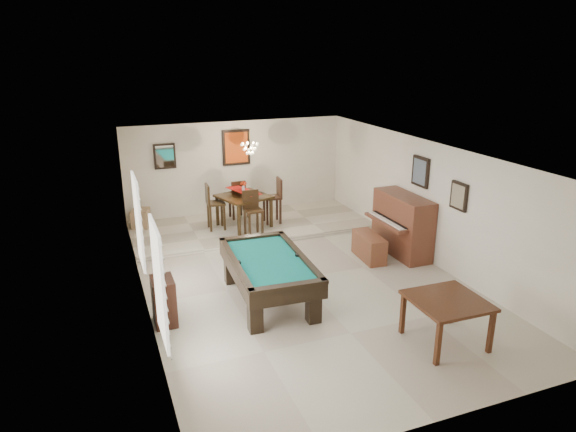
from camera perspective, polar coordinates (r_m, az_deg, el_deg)
ground_plane at (r=10.48m, az=1.19°, el=-7.00°), size 6.00×9.00×0.02m
wall_back at (r=14.11m, az=-5.74°, el=5.22°), size 6.00×0.04×2.60m
wall_front at (r=6.42m, az=17.01°, el=-12.14°), size 6.00×0.04×2.60m
wall_left at (r=9.34m, az=-16.07°, el=-2.29°), size 0.04×9.00×2.60m
wall_right at (r=11.43m, az=15.30°, el=1.53°), size 0.04×9.00×2.60m
ceiling at (r=9.66m, az=1.29°, el=7.14°), size 6.00×9.00×0.04m
dining_step at (r=13.30m, az=-4.12°, el=-1.12°), size 6.00×2.50×0.12m
window_left_front at (r=7.27m, az=-14.13°, el=-7.25°), size 0.06×1.00×1.70m
window_left_rear at (r=9.87m, az=-16.30°, el=-0.57°), size 0.06×1.00×1.70m
pool_table at (r=9.46m, az=-2.15°, el=-7.14°), size 1.45×2.52×0.82m
square_table at (r=8.57m, az=17.10°, el=-11.09°), size 1.11×1.11×0.76m
upright_piano at (r=11.68m, az=11.93°, el=-1.03°), size 0.92×1.64×1.36m
piano_bench at (r=11.45m, az=8.99°, el=-3.39°), size 0.47×1.03×0.56m
apothecary_chest at (r=8.97m, az=-13.63°, el=-9.18°), size 0.36×0.54×0.81m
dining_table at (r=12.99m, az=-4.91°, el=0.83°), size 1.42×1.42×0.93m
flower_vase at (r=12.83m, az=-4.98°, el=3.35°), size 0.16×0.16×0.26m
dining_chair_south at (r=12.30m, az=-3.87°, el=0.24°), size 0.43×0.43×1.09m
dining_chair_north at (r=13.64m, az=-5.70°, el=1.90°), size 0.40×0.40×1.04m
dining_chair_west at (r=12.83m, az=-8.02°, el=1.03°), size 0.45×0.45×1.16m
dining_chair_east at (r=13.19m, az=-1.78°, el=1.70°), size 0.47×0.47×1.17m
corner_bench at (r=13.50m, az=-16.04°, el=-0.22°), size 0.54×0.60×0.45m
chandelier at (r=12.70m, az=-4.27°, el=7.96°), size 0.44×0.44×0.60m
back_painting at (r=13.95m, az=-5.78°, el=7.59°), size 0.75×0.06×0.95m
back_mirror at (r=13.60m, az=-13.54°, el=6.47°), size 0.55×0.06×0.65m
right_picture_upper at (r=11.49m, az=14.52°, el=4.79°), size 0.06×0.55×0.65m
right_picture_lower at (r=10.54m, az=18.47°, el=2.11°), size 0.06×0.45×0.55m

